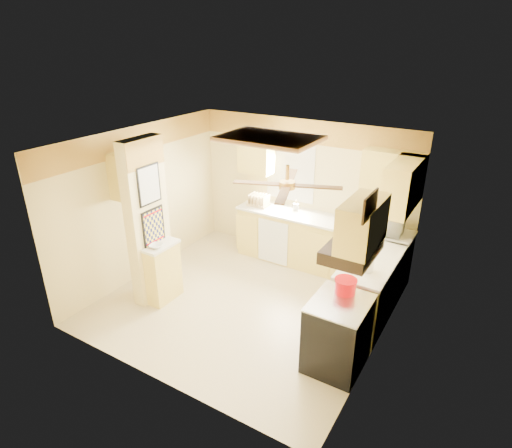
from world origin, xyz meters
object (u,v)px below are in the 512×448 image
Objects in this scene: microwave at (386,225)px; bowl at (156,246)px; dutch_oven at (345,286)px; kettle at (368,263)px; stove at (338,334)px.

microwave is 2.67× the size of bowl.
dutch_oven is (2.76, 0.33, 0.04)m from bowl.
microwave is 2.13× the size of kettle.
microwave reaches higher than stove.
kettle is at bearing 95.41° from microwave.
microwave reaches higher than dutch_oven.
stove is 3.36× the size of dutch_oven.
microwave is at bearing 92.21° from stove.
kettle reaches higher than bowl.
dutch_oven is (0.05, -1.90, -0.08)m from microwave.
kettle reaches higher than dutch_oven.
kettle is (2.84, 0.93, 0.09)m from bowl.
microwave is at bearing 95.69° from kettle.
dutch_oven is at bearing 6.80° from bowl.
stove is 1.78× the size of microwave.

